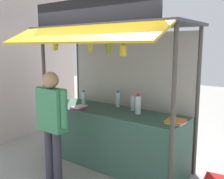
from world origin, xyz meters
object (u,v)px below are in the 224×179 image
at_px(water_bottle_mid_right, 118,99).
at_px(water_bottle_rear_center, 133,104).
at_px(banana_bunch_inner_left, 109,48).
at_px(banana_bunch_leftmost, 55,46).
at_px(banana_bunch_rightmost, 123,50).
at_px(magazine_stack_front_left, 175,121).
at_px(water_bottle_center, 84,98).
at_px(water_bottle_front_right, 138,104).
at_px(vendor_person, 52,117).
at_px(banana_bunch_inner_right, 91,47).
at_px(magazine_stack_back_left, 79,108).
at_px(magazine_stack_mid_left, 55,103).

relative_size(water_bottle_mid_right, water_bottle_rear_center, 1.17).
relative_size(banana_bunch_inner_left, banana_bunch_leftmost, 1.13).
xyz_separation_m(banana_bunch_inner_left, banana_bunch_rightmost, (0.24, 0.00, -0.02)).
bearing_deg(banana_bunch_rightmost, banana_bunch_inner_left, -179.77).
height_order(magazine_stack_front_left, banana_bunch_rightmost, banana_bunch_rightmost).
relative_size(water_bottle_rear_center, water_bottle_center, 0.93).
bearing_deg(banana_bunch_leftmost, water_bottle_mid_right, 47.49).
bearing_deg(banana_bunch_rightmost, water_bottle_front_right, 99.07).
bearing_deg(magazine_stack_front_left, vendor_person, -147.87).
relative_size(banana_bunch_inner_right, vendor_person, 0.17).
relative_size(banana_bunch_inner_left, vendor_person, 0.18).
distance_m(magazine_stack_front_left, banana_bunch_inner_right, 1.59).
bearing_deg(banana_bunch_inner_right, vendor_person, -124.12).
xyz_separation_m(water_bottle_mid_right, water_bottle_rear_center, (0.34, -0.06, -0.02)).
bearing_deg(vendor_person, magazine_stack_back_left, -76.51).
xyz_separation_m(water_bottle_center, banana_bunch_inner_left, (1.00, -0.55, 0.90)).
relative_size(magazine_stack_back_left, banana_bunch_inner_right, 1.07).
bearing_deg(magazine_stack_mid_left, banana_bunch_rightmost, -7.98).
bearing_deg(banana_bunch_leftmost, water_bottle_rear_center, 33.89).
distance_m(banana_bunch_inner_left, vendor_person, 1.27).
height_order(water_bottle_front_right, banana_bunch_inner_left, banana_bunch_inner_left).
bearing_deg(magazine_stack_front_left, water_bottle_front_right, 170.78).
distance_m(water_bottle_mid_right, banana_bunch_inner_right, 1.18).
distance_m(water_bottle_mid_right, water_bottle_center, 0.65).
height_order(water_bottle_front_right, banana_bunch_leftmost, banana_bunch_leftmost).
xyz_separation_m(water_bottle_rear_center, magazine_stack_front_left, (0.86, -0.26, -0.09)).
relative_size(water_bottle_front_right, banana_bunch_inner_left, 1.07).
bearing_deg(banana_bunch_inner_left, vendor_person, -143.64).
xyz_separation_m(water_bottle_mid_right, magazine_stack_front_left, (1.21, -0.32, -0.11)).
bearing_deg(magazine_stack_front_left, magazine_stack_back_left, -172.64).
bearing_deg(banana_bunch_leftmost, magazine_stack_mid_left, 144.50).
height_order(water_bottle_rear_center, magazine_stack_back_left, water_bottle_rear_center).
xyz_separation_m(magazine_stack_front_left, magazine_stack_back_left, (-1.64, -0.21, 0.00)).
bearing_deg(water_bottle_rear_center, water_bottle_center, -171.00).
bearing_deg(banana_bunch_inner_left, magazine_stack_back_left, 164.06).
height_order(water_bottle_front_right, banana_bunch_rightmost, banana_bunch_rightmost).
xyz_separation_m(water_bottle_center, magazine_stack_mid_left, (-0.40, -0.32, -0.09)).
bearing_deg(vendor_person, magazine_stack_mid_left, -42.60).
distance_m(water_bottle_mid_right, water_bottle_front_right, 0.58).
relative_size(water_bottle_center, banana_bunch_leftmost, 0.98).
bearing_deg(banana_bunch_inner_right, water_bottle_mid_right, 94.38).
height_order(water_bottle_center, vendor_person, vendor_person).
distance_m(water_bottle_mid_right, banana_bunch_rightmost, 1.31).
relative_size(banana_bunch_rightmost, vendor_person, 0.20).
height_order(banana_bunch_inner_right, vendor_person, banana_bunch_inner_right).
distance_m(water_bottle_mid_right, magazine_stack_mid_left, 1.16).
relative_size(banana_bunch_leftmost, banana_bunch_rightmost, 0.82).
xyz_separation_m(water_bottle_rear_center, banana_bunch_inner_left, (0.04, -0.70, 0.90)).
bearing_deg(water_bottle_mid_right, banana_bunch_inner_right, -85.62).
distance_m(water_bottle_front_right, banana_bunch_inner_right, 1.15).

